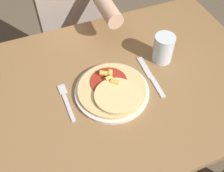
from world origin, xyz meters
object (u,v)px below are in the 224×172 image
Objects in this scene: plate at (112,91)px; dining_table at (105,104)px; pizza at (113,90)px; drinking_glass at (163,48)px; person_diner at (70,9)px; knife at (151,77)px; fork at (66,100)px.

dining_table is at bearing 119.30° from plate.
drinking_glass is at bearing 20.09° from pizza.
person_diner is at bearing 89.19° from plate.
drinking_glass is 0.61m from person_diner.
drinking_glass reaches higher than plate.
pizza reaches higher than knife.
plate is at bearing 93.20° from pizza.
plate is (0.02, -0.03, 0.12)m from dining_table.
plate is at bearing -10.01° from fork.
plate is at bearing -175.76° from knife.
fork is 0.44m from drinking_glass.
dining_table is at bearing 116.28° from pizza.
plate is 0.17m from knife.
dining_table is 5.05× the size of pizza.
knife is 0.13m from drinking_glass.
drinking_glass is at bearing 19.02° from plate.
pizza is at bearing -63.72° from dining_table.
pizza is 1.47× the size of fork.
plate is 0.17m from fork.
pizza reaches higher than plate.
fork is 0.80× the size of knife.
dining_table is 7.41× the size of fork.
dining_table is at bearing -168.87° from drinking_glass.
dining_table is 0.14m from pizza.
pizza is 0.64m from person_diner.
dining_table is 4.62× the size of plate.
person_diner reaches higher than plate.
knife is at bearing -6.44° from dining_table.
knife is (0.34, -0.02, 0.00)m from fork.
drinking_glass reaches higher than pizza.
dining_table is 0.60m from person_diner.
person_diner is at bearing 73.35° from fork.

